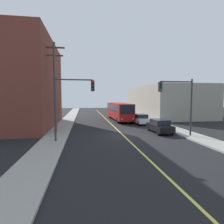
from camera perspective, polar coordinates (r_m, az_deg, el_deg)
ground_plane at (r=20.41m, az=3.64°, el=-7.39°), size 120.00×120.00×0.00m
sidewalk_left at (r=29.95m, az=-14.31°, el=-3.62°), size 2.50×90.00×0.15m
sidewalk_right at (r=31.96m, az=12.57°, el=-3.10°), size 2.50×90.00×0.15m
lane_stripe_center at (r=35.04m, az=-1.60°, el=-2.47°), size 0.16×60.00×0.01m
building_left_brick at (r=29.41m, az=-27.17°, el=7.61°), size 10.00×16.41×12.14m
building_right_warehouse at (r=45.89m, az=15.50°, el=3.23°), size 12.00×24.64×6.81m
city_bus at (r=34.42m, az=2.20°, el=0.44°), size 2.90×12.21×3.20m
parked_car_black at (r=22.71m, az=14.58°, el=-4.17°), size 1.82×4.40×1.62m
parked_car_white at (r=29.67m, az=8.94°, el=-2.12°), size 1.82×4.40×1.62m
utility_pole_near at (r=22.69m, az=-17.34°, el=8.49°), size 2.40×0.28×10.42m
traffic_signal_left_corner at (r=17.55m, az=-12.41°, el=4.76°), size 3.75×0.48×6.00m
traffic_signal_right_corner at (r=20.38m, az=19.79°, el=4.53°), size 3.75×0.48×6.00m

